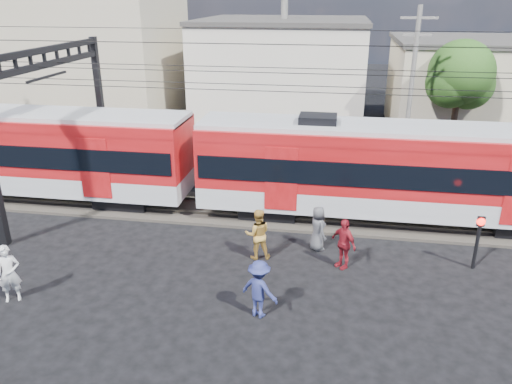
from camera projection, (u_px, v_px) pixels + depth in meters
ground at (243, 326)px, 14.53m from camera, size 120.00×120.00×0.00m
track_bed at (277, 213)px, 21.83m from camera, size 70.00×3.40×0.12m
rail_near at (275, 218)px, 21.10m from camera, size 70.00×0.12×0.12m
rail_far at (280, 204)px, 22.48m from camera, size 70.00×0.12×0.12m
commuter_train at (400, 169)px, 20.20m from camera, size 50.30×3.08×4.17m
catenary at (78, 91)px, 21.27m from camera, size 70.00×9.30×7.52m
building_west at (80, 56)px, 37.39m from camera, size 14.28×10.20×9.30m
building_midwest at (283, 69)px, 38.22m from camera, size 12.24×12.24×7.30m
utility_pole_mid at (411, 87)px, 25.67m from camera, size 1.80×0.24×8.50m
tree_near at (464, 77)px, 27.97m from camera, size 3.82×3.64×6.72m
pedestrian_a at (9, 274)px, 15.42m from camera, size 0.82×0.73×1.89m
pedestrian_b at (258, 234)px, 17.92m from camera, size 1.08×0.93×1.91m
pedestrian_c at (259, 289)px, 14.67m from camera, size 1.35×1.09×1.83m
pedestrian_d at (343, 243)px, 17.33m from camera, size 1.09×1.08×1.85m
pedestrian_e at (318, 229)px, 18.56m from camera, size 0.91×1.01×1.73m
crossing_signal at (479, 233)px, 17.07m from camera, size 0.29×0.29×1.99m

